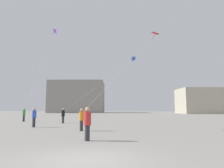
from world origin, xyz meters
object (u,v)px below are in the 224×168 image
object	(u,v)px
person_in_red	(87,122)
building_centre_hall	(212,101)
person_in_blue	(34,116)
person_in_orange	(81,118)
person_in_black	(63,115)
building_left_hall	(78,97)
kite_crimson_delta	(153,36)
person_in_green	(24,114)
kite_cobalt_delta	(132,60)
kite_violet_delta	(54,33)

from	to	relation	value
person_in_red	building_centre_hall	world-z (taller)	building_centre_hall
person_in_blue	building_centre_hall	xyz separation A→B (m)	(41.97, 59.67, 3.61)
person_in_orange	person_in_red	bearing A→B (deg)	112.94
person_in_blue	person_in_black	size ratio (longest dim) A/B	1.01
person_in_black	building_centre_hall	bearing A→B (deg)	-32.24
building_centre_hall	person_in_blue	bearing A→B (deg)	-125.12
person_in_blue	building_left_hall	distance (m)	76.90
person_in_black	kite_crimson_delta	size ratio (longest dim) A/B	0.20
person_in_orange	person_in_black	size ratio (longest dim) A/B	0.96
person_in_green	person_in_red	size ratio (longest dim) A/B	1.01
person_in_blue	person_in_black	xyz separation A→B (m)	(1.22, 5.44, -0.01)
person_in_red	person_in_blue	world-z (taller)	person_in_blue
person_in_green	kite_cobalt_delta	size ratio (longest dim) A/B	0.13
person_in_red	kite_violet_delta	size ratio (longest dim) A/B	0.13
person_in_red	building_centre_hall	distance (m)	76.57
person_in_black	kite_cobalt_delta	xyz separation A→B (m)	(8.91, 12.72, 9.72)
kite_crimson_delta	building_centre_hall	world-z (taller)	kite_crimson_delta
kite_cobalt_delta	kite_violet_delta	world-z (taller)	kite_violet_delta
person_in_green	kite_violet_delta	distance (m)	14.83
person_in_green	person_in_black	distance (m)	6.82
person_in_red	kite_crimson_delta	distance (m)	14.73
building_centre_hall	building_left_hall	bearing A→B (deg)	163.46
person_in_orange	person_in_red	size ratio (longest dim) A/B	0.96
person_in_green	building_centre_hall	xyz separation A→B (m)	(46.94, 51.36, 3.60)
kite_crimson_delta	kite_violet_delta	xyz separation A→B (m)	(-14.92, 11.57, 4.87)
person_in_green	person_in_orange	world-z (taller)	person_in_green
person_in_orange	kite_cobalt_delta	distance (m)	23.86
person_in_orange	kite_violet_delta	size ratio (longest dim) A/B	0.12
kite_cobalt_delta	person_in_green	bearing A→B (deg)	-146.91
kite_crimson_delta	building_left_hall	bearing A→B (deg)	108.00
person_in_blue	kite_crimson_delta	size ratio (longest dim) A/B	0.20
person_in_green	person_in_orange	distance (m)	15.17
person_in_orange	kite_crimson_delta	distance (m)	12.31
kite_violet_delta	building_centre_hall	bearing A→B (deg)	45.19
kite_violet_delta	building_left_hall	world-z (taller)	kite_violet_delta
kite_cobalt_delta	building_left_hall	world-z (taller)	building_left_hall
kite_crimson_delta	kite_cobalt_delta	distance (m)	15.64
person_in_black	building_left_hall	world-z (taller)	building_left_hall
person_in_blue	kite_crimson_delta	distance (m)	14.80
person_in_red	building_left_hall	distance (m)	85.96
person_in_black	kite_cobalt_delta	bearing A→B (deg)	-30.34
person_in_green	person_in_blue	xyz separation A→B (m)	(4.96, -8.32, -0.01)
kite_violet_delta	kite_crimson_delta	bearing A→B (deg)	-37.78
person_in_green	person_in_red	xyz separation A→B (m)	(11.35, -16.35, -0.01)
person_in_black	kite_cobalt_delta	size ratio (longest dim) A/B	0.13
kite_crimson_delta	kite_violet_delta	bearing A→B (deg)	142.22
kite_cobalt_delta	building_centre_hall	bearing A→B (deg)	52.51
kite_crimson_delta	person_in_orange	bearing A→B (deg)	-139.50
person_in_blue	kite_crimson_delta	world-z (taller)	kite_crimson_delta
person_in_orange	kite_crimson_delta	world-z (taller)	kite_crimson_delta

